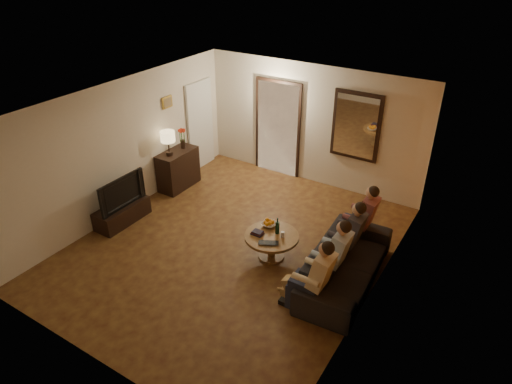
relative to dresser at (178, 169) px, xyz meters
The scene contains 33 objects.
floor 2.59m from the dresser, 28.14° to the right, with size 5.00×6.00×0.01m, color #461F13.
ceiling 3.36m from the dresser, 28.14° to the right, with size 5.00×6.00×0.01m, color white.
back_wall 3.01m from the dresser, 38.61° to the left, with size 5.00×0.02×2.60m, color beige.
front_wall 4.85m from the dresser, 61.84° to the right, with size 5.00×0.02×2.60m, color beige.
left_wall 1.51m from the dresser, 101.74° to the right, with size 0.02×6.00×2.60m, color beige.
right_wall 4.98m from the dresser, 14.22° to the right, with size 0.02×6.00×2.60m, color beige.
orange_accent 4.97m from the dresser, 14.24° to the right, with size 0.01×6.00×2.60m, color #CB5222.
kitchen_doorway 2.38m from the dresser, 50.78° to the left, with size 1.00×0.06×2.10m, color #FFE0A5.
door_trim 2.37m from the dresser, 50.62° to the left, with size 1.12×0.04×2.22m, color black.
fridge_glimpse 2.51m from the dresser, 46.34° to the left, with size 0.45×0.03×1.70m, color silver.
mirror_frame 3.85m from the dresser, 28.39° to the left, with size 1.00×0.05×1.40m, color black.
mirror_glass 3.84m from the dresser, 27.98° to the left, with size 0.86×0.02×1.26m, color white.
white_door 1.27m from the dresser, 100.84° to the left, with size 0.06×0.85×2.04m, color white.
framed_art 1.45m from the dresser, 156.27° to the left, with size 0.03×0.28×0.24m, color #B28C33.
art_canvas 1.45m from the dresser, 154.74° to the left, with size 0.01×0.22×0.18m, color brown.
dresser is the anchor object (origin of this frame).
table_lamp 0.72m from the dresser, 90.00° to the right, with size 0.30×0.30×0.54m, color beige, non-canonical shape.
flower_vase 0.68m from the dresser, 90.00° to the left, with size 0.14×0.14×0.44m, color red, non-canonical shape.
tv_stand 1.68m from the dresser, 90.00° to the right, with size 0.45×1.09×0.36m, color black.
tv 1.69m from the dresser, 90.00° to the right, with size 0.14×1.06×0.61m, color black.
sofa 4.41m from the dresser, 13.37° to the right, with size 0.89×2.28×0.67m, color black.
person_a 4.61m from the dresser, 24.61° to the right, with size 0.60×0.40×1.20m, color tan, non-canonical shape.
person_b 4.40m from the dresser, 17.48° to the right, with size 0.60×0.40×1.20m, color tan, non-canonical shape.
person_c 4.26m from the dresser, ahead, with size 0.60×0.40×1.20m, color tan, non-canonical shape.
person_d 4.20m from the dresser, ahead, with size 0.60×0.40×1.20m, color tan, non-canonical shape.
dog 4.26m from the dresser, 25.10° to the right, with size 0.56×0.24×0.56m, color #A87D4D, non-canonical shape.
coffee_table 3.20m from the dresser, 20.38° to the right, with size 0.92×0.92×0.45m, color brown.
bowl 2.95m from the dresser, 17.59° to the right, with size 0.26×0.26×0.06m, color white.
oranges 2.95m from the dresser, 17.59° to the right, with size 0.20×0.20×0.08m, color orange, non-canonical shape.
wine_bottle 3.21m from the dresser, 18.40° to the right, with size 0.07×0.07×0.31m, color black, non-canonical shape.
wine_glass 3.34m from the dresser, 18.51° to the right, with size 0.06×0.06×0.10m, color silver.
book_stack 3.02m from the dresser, 23.62° to the right, with size 0.20×0.15×0.07m, color black, non-canonical shape.
laptop 3.39m from the dresser, 24.24° to the right, with size 0.33×0.21×0.03m, color black.
Camera 1 is at (3.85, -5.38, 4.84)m, focal length 32.00 mm.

